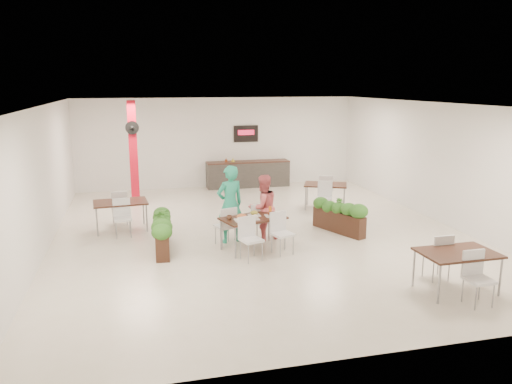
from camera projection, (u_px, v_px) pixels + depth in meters
ground at (260, 233)px, 12.60m from camera, size 12.00×12.00×0.00m
room_shell at (260, 154)px, 12.17m from camera, size 10.10×12.10×3.22m
red_column at (133, 152)px, 15.14m from camera, size 0.40×0.41×3.20m
service_counter at (248, 173)px, 18.09m from camera, size 3.00×0.64×2.20m
main_table at (253, 222)px, 11.22m from camera, size 1.64×1.91×0.92m
diner_man at (230, 204)px, 11.69m from camera, size 0.77×0.62×1.85m
diner_woman at (263, 208)px, 11.90m from camera, size 0.91×0.80×1.59m
planter_left at (162, 229)px, 11.21m from camera, size 0.49×1.83×0.95m
planter_right at (339, 214)px, 12.56m from camera, size 0.91×1.60×0.88m
side_table_a at (121, 206)px, 12.72m from camera, size 1.39×1.65×0.92m
side_table_b at (325, 188)px, 14.93m from camera, size 1.47×1.65×0.92m
side_table_c at (457, 258)px, 8.94m from camera, size 1.37×1.63×0.92m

